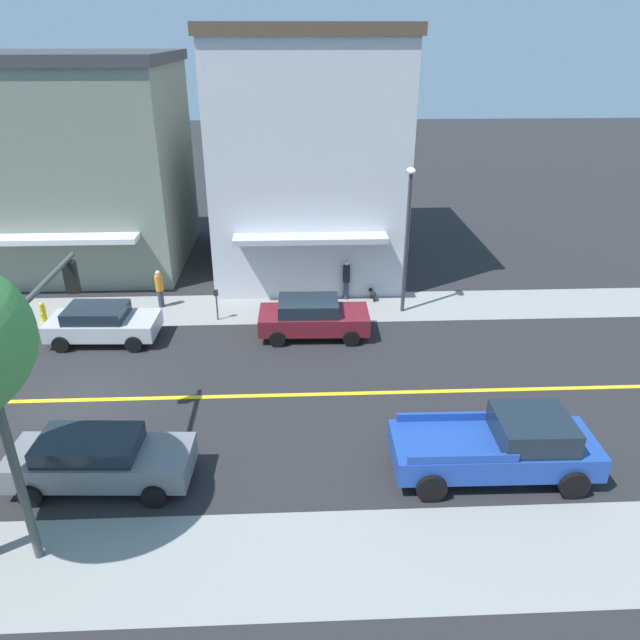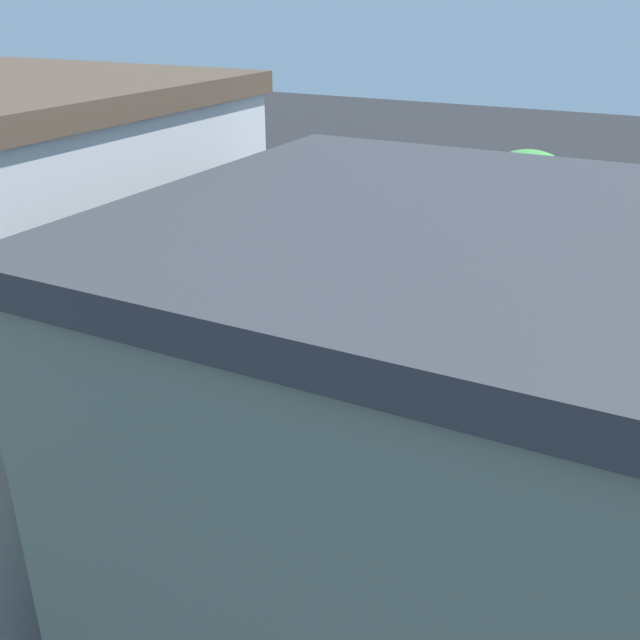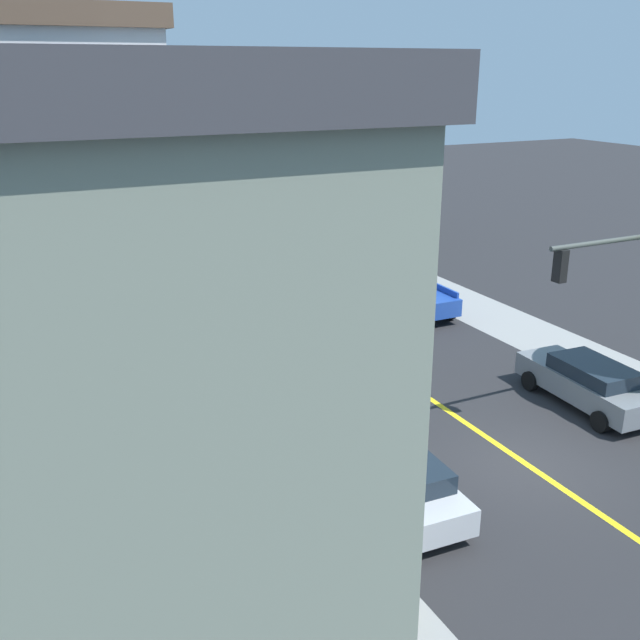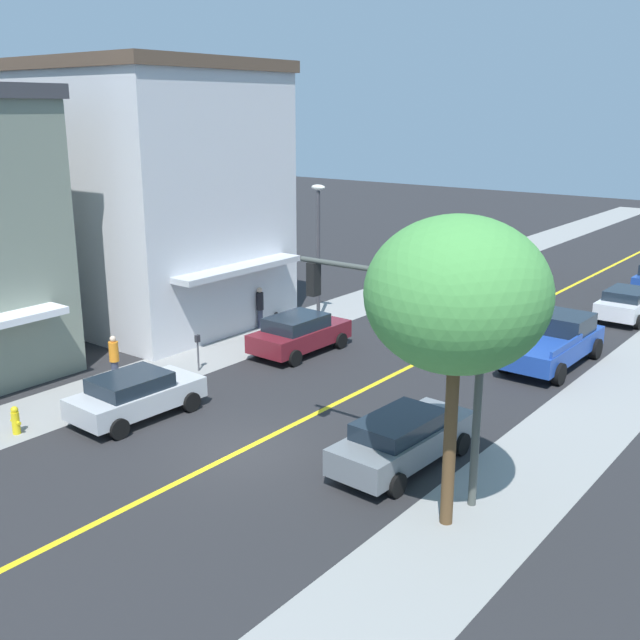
# 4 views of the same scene
# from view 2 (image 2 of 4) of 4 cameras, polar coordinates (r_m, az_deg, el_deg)

# --- Properties ---
(ground_plane) EXTENTS (140.00, 140.00, 0.00)m
(ground_plane) POSITION_cam_2_polar(r_m,az_deg,el_deg) (27.78, 11.65, -4.36)
(ground_plane) COLOR #262628
(sidewalk_left) EXTENTS (3.13, 126.00, 0.01)m
(sidewalk_left) POSITION_cam_2_polar(r_m,az_deg,el_deg) (22.08, 6.26, -12.17)
(sidewalk_left) COLOR gray
(sidewalk_left) RESTS_ON ground
(sidewalk_right) EXTENTS (3.13, 126.00, 0.01)m
(sidewalk_right) POSITION_cam_2_polar(r_m,az_deg,el_deg) (33.97, 15.07, 0.75)
(sidewalk_right) COLOR gray
(sidewalk_right) RESTS_ON ground
(road_centerline_stripe) EXTENTS (0.20, 126.00, 0.00)m
(road_centerline_stripe) POSITION_cam_2_polar(r_m,az_deg,el_deg) (27.78, 11.65, -4.35)
(road_centerline_stripe) COLOR yellow
(road_centerline_stripe) RESTS_ON ground
(corner_shop_building) EXTENTS (10.32, 10.32, 10.17)m
(corner_shop_building) POSITION_cam_2_polar(r_m,az_deg,el_deg) (12.94, 10.46, -14.18)
(corner_shop_building) COLOR gray
(corner_shop_building) RESTS_ON ground
(street_tree_left_near) EXTENTS (4.05, 4.05, 7.24)m
(street_tree_left_near) POSITION_cam_2_polar(r_m,az_deg,el_deg) (31.77, 15.74, 9.55)
(street_tree_left_near) COLOR brown
(street_tree_left_near) RESTS_ON ground
(street_tree_right_corner) EXTENTS (5.24, 5.24, 8.14)m
(street_tree_right_corner) POSITION_cam_2_polar(r_m,az_deg,el_deg) (45.05, -17.05, 14.04)
(street_tree_right_corner) COLOR brown
(street_tree_right_corner) RESTS_ON ground
(fire_hydrant) EXTENTS (0.44, 0.24, 0.87)m
(fire_hydrant) POSITION_cam_2_polar(r_m,az_deg,el_deg) (21.88, 15.38, -12.02)
(fire_hydrant) COLOR yellow
(fire_hydrant) RESTS_ON ground
(parking_meter) EXTENTS (0.12, 0.18, 1.38)m
(parking_meter) POSITION_cam_2_polar(r_m,az_deg,el_deg) (23.79, -1.66, -6.50)
(parking_meter) COLOR #4C4C51
(parking_meter) RESTS_ON ground
(traffic_light_mast) EXTENTS (5.42, 0.32, 5.83)m
(traffic_light_mast) POSITION_cam_2_polar(r_m,az_deg,el_deg) (30.85, 12.68, 6.56)
(traffic_light_mast) COLOR #474C47
(traffic_light_mast) RESTS_ON ground
(street_lamp) EXTENTS (0.70, 0.36, 6.19)m
(street_lamp) POSITION_cam_2_polar(r_m,az_deg,el_deg) (26.57, -17.49, 2.78)
(street_lamp) COLOR #38383D
(street_lamp) RESTS_ON ground
(silver_sedan_left_curb) EXTENTS (2.23, 4.24, 1.43)m
(silver_sedan_left_curb) POSITION_cam_2_polar(r_m,az_deg,el_deg) (23.76, 9.42, -7.29)
(silver_sedan_left_curb) COLOR #B7BABF
(silver_sedan_left_curb) RESTS_ON ground
(blue_sedan_right_curb) EXTENTS (2.11, 4.19, 1.56)m
(blue_sedan_right_curb) POSITION_cam_2_polar(r_m,az_deg,el_deg) (45.32, -22.01, 6.77)
(blue_sedan_right_curb) COLOR #1E429E
(blue_sedan_right_curb) RESTS_ON ground
(grey_sedan_right_curb) EXTENTS (2.12, 4.86, 1.49)m
(grey_sedan_right_curb) POSITION_cam_2_polar(r_m,az_deg,el_deg) (31.49, 10.46, 0.87)
(grey_sedan_right_curb) COLOR slate
(grey_sedan_right_curb) RESTS_ON ground
(maroon_sedan_left_curb) EXTENTS (2.18, 4.36, 1.54)m
(maroon_sedan_left_curb) POSITION_cam_2_polar(r_m,az_deg,el_deg) (26.87, -7.42, -3.12)
(maroon_sedan_left_curb) COLOR maroon
(maroon_sedan_left_curb) RESTS_ON ground
(white_sedan_right_curb) EXTENTS (2.03, 4.12, 1.45)m
(white_sedan_right_curb) POSITION_cam_2_polar(r_m,az_deg,el_deg) (40.90, -15.61, 5.83)
(white_sedan_right_curb) COLOR silver
(white_sedan_right_curb) RESTS_ON ground
(blue_pickup_truck) EXTENTS (2.35, 5.49, 1.79)m
(blue_pickup_truck) POSITION_cam_2_polar(r_m,az_deg,el_deg) (35.79, -6.11, 4.21)
(blue_pickup_truck) COLOR #1E429E
(blue_pickup_truck) RESTS_ON ground
(pedestrian_black_shirt) EXTENTS (0.32, 0.32, 1.85)m
(pedestrian_black_shirt) POSITION_cam_2_polar(r_m,az_deg,el_deg) (25.31, -15.08, -5.15)
(pedestrian_black_shirt) COLOR #33384C
(pedestrian_black_shirt) RESTS_ON ground
(pedestrian_orange_shirt) EXTENTS (0.34, 0.34, 1.71)m
(pedestrian_orange_shirt) POSITION_cam_2_polar(r_m,az_deg,el_deg) (21.68, 2.61, -9.88)
(pedestrian_orange_shirt) COLOR #33384C
(pedestrian_orange_shirt) RESTS_ON ground
(small_dog) EXTENTS (0.66, 0.35, 0.49)m
(small_dog) POSITION_cam_2_polar(r_m,az_deg,el_deg) (26.50, -16.57, -5.62)
(small_dog) COLOR black
(small_dog) RESTS_ON ground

